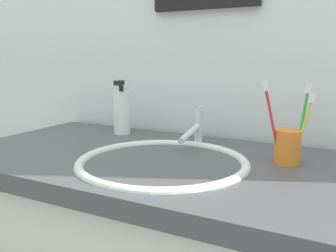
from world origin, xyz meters
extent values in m
cube|color=silver|center=(0.00, 0.34, 1.20)|extent=(2.35, 0.04, 2.40)
cube|color=#4C4C51|center=(0.00, 0.00, 0.85)|extent=(1.15, 0.59, 0.05)
ellipsoid|color=white|center=(0.04, -0.05, 0.83)|extent=(0.38, 0.38, 0.09)
torus|color=white|center=(0.04, -0.05, 0.88)|extent=(0.44, 0.44, 0.02)
cylinder|color=#595B60|center=(0.04, -0.05, 0.79)|extent=(0.03, 0.03, 0.01)
cylinder|color=silver|center=(0.04, 0.18, 0.93)|extent=(0.02, 0.02, 0.10)
cylinder|color=silver|center=(0.04, 0.12, 0.92)|extent=(0.02, 0.13, 0.04)
cylinder|color=silver|center=(0.04, 0.20, 0.99)|extent=(0.01, 0.05, 0.01)
cylinder|color=orange|center=(0.32, 0.10, 0.92)|extent=(0.06, 0.06, 0.09)
cylinder|color=red|center=(0.28, 0.07, 0.98)|extent=(0.05, 0.02, 0.19)
cube|color=white|center=(0.26, 0.07, 1.07)|extent=(0.02, 0.01, 0.03)
cylinder|color=yellow|center=(0.35, 0.10, 0.96)|extent=(0.04, 0.02, 0.16)
cube|color=white|center=(0.37, 0.10, 1.04)|extent=(0.02, 0.01, 0.03)
cylinder|color=green|center=(0.35, 0.11, 0.97)|extent=(0.03, 0.02, 0.18)
cube|color=white|center=(0.35, 0.11, 1.07)|extent=(0.02, 0.02, 0.03)
cylinder|color=white|center=(-0.26, 0.20, 0.95)|extent=(0.06, 0.06, 0.15)
cylinder|color=black|center=(-0.26, 0.20, 1.03)|extent=(0.02, 0.02, 0.02)
cube|color=black|center=(-0.26, 0.19, 1.05)|extent=(0.02, 0.04, 0.02)
camera|label=1|loc=(0.47, -0.84, 1.14)|focal=39.62mm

